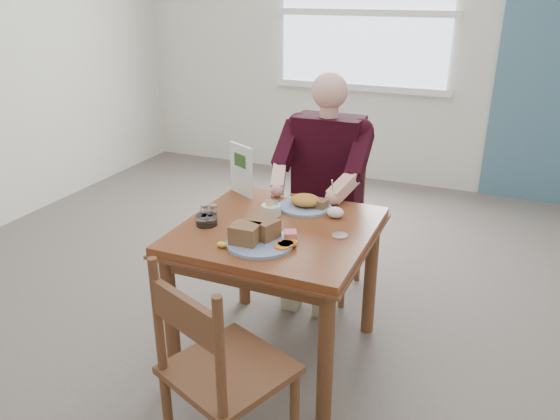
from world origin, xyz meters
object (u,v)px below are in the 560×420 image
at_px(table, 278,247).
at_px(diner, 324,172).
at_px(far_plate, 306,203).
at_px(chair_far, 327,218).
at_px(near_plate, 259,236).
at_px(chair_near, 220,373).

relative_size(table, diner, 0.66).
bearing_deg(table, diner, 90.00).
bearing_deg(far_plate, diner, 96.39).
xyz_separation_m(chair_far, near_plate, (-0.00, -1.01, 0.31)).
xyz_separation_m(diner, near_plate, (-0.00, -0.92, -0.02)).
bearing_deg(chair_near, near_plate, 99.51).
xyz_separation_m(chair_far, far_plate, (0.05, -0.53, 0.30)).
xyz_separation_m(table, diner, (0.00, 0.71, 0.17)).
distance_m(chair_far, far_plate, 0.61).
relative_size(near_plate, far_plate, 1.04).
xyz_separation_m(near_plate, far_plate, (0.05, 0.48, -0.01)).
bearing_deg(table, far_plate, 79.76).
xyz_separation_m(chair_far, diner, (0.00, -0.09, 0.33)).
height_order(chair_far, chair_near, same).
relative_size(table, chair_far, 0.97).
bearing_deg(chair_far, far_plate, -84.69).
xyz_separation_m(diner, far_plate, (0.05, -0.44, -0.03)).
distance_m(chair_near, near_plate, 0.65).
distance_m(table, chair_far, 0.81).
bearing_deg(diner, chair_near, -86.40).
relative_size(table, near_plate, 2.72).
height_order(table, near_plate, near_plate).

